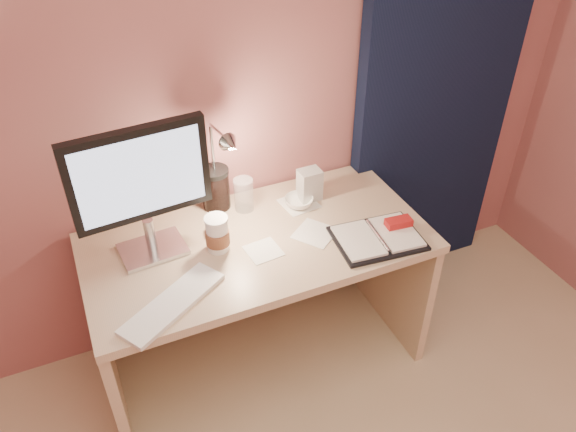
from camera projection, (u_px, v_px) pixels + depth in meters
name	position (u px, v px, depth m)	size (l,w,h in m)	color
room	(423.00, 80.00, 2.58)	(3.50, 3.50, 3.50)	#C6B28E
desk	(253.00, 269.00, 2.48)	(1.40, 0.70, 0.73)	tan
monitor	(140.00, 182.00, 2.04)	(0.52, 0.20, 0.55)	silver
keyboard	(173.00, 303.00, 1.99)	(0.43, 0.13, 0.02)	white
planner	(379.00, 236.00, 2.29)	(0.37, 0.29, 0.05)	black
paper_a	(263.00, 251.00, 2.23)	(0.13, 0.13, 0.00)	white
paper_b	(299.00, 203.00, 2.49)	(0.15, 0.15, 0.00)	white
paper_c	(315.00, 233.00, 2.32)	(0.15, 0.15, 0.00)	white
coffee_cup	(217.00, 235.00, 2.20)	(0.10, 0.10, 0.15)	white
clear_cup	(244.00, 195.00, 2.42)	(0.08, 0.08, 0.15)	white
bowl	(299.00, 202.00, 2.47)	(0.13, 0.13, 0.04)	white
lotion_bottle	(215.00, 223.00, 2.30)	(0.05, 0.05, 0.10)	white
dark_jar	(216.00, 190.00, 2.43)	(0.12, 0.12, 0.17)	black
product_box	(310.00, 185.00, 2.48)	(0.10, 0.08, 0.15)	silver
desk_lamp	(216.00, 166.00, 2.25)	(0.12, 0.26, 0.42)	silver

